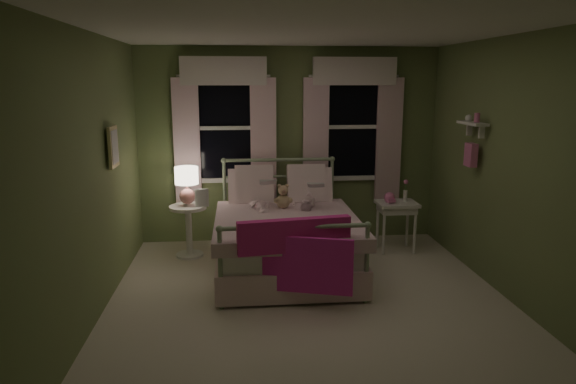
{
  "coord_description": "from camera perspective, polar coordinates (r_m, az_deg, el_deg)",
  "views": [
    {
      "loc": [
        -0.67,
        -4.75,
        2.16
      ],
      "look_at": [
        -0.16,
        0.56,
        1.0
      ],
      "focal_mm": 32.0,
      "sensor_mm": 36.0,
      "label": 1
    }
  ],
  "objects": [
    {
      "name": "wall_shelf",
      "position": [
        6.06,
        19.75,
        5.53
      ],
      "size": [
        0.15,
        0.5,
        0.6
      ],
      "color": "white",
      "rests_on": "room_shell"
    },
    {
      "name": "book_right",
      "position": [
        6.01,
        2.18,
        0.36
      ],
      "size": [
        0.21,
        0.15,
        0.26
      ],
      "primitive_type": "imported",
      "rotation": [
        1.22,
        0.0,
        -0.19
      ],
      "color": "beige",
      "rests_on": "child_right"
    },
    {
      "name": "child_right",
      "position": [
        6.25,
        1.88,
        0.76
      ],
      "size": [
        0.37,
        0.31,
        0.68
      ],
      "primitive_type": "imported",
      "rotation": [
        0.0,
        0.0,
        2.99
      ],
      "color": "#F7D1DD",
      "rests_on": "bed"
    },
    {
      "name": "bed",
      "position": [
        5.95,
        -0.32,
        -5.09
      ],
      "size": [
        1.58,
        2.04,
        1.18
      ],
      "color": "white",
      "rests_on": "ground"
    },
    {
      "name": "table_lamp",
      "position": [
        6.38,
        -11.19,
        1.15
      ],
      "size": [
        0.29,
        0.29,
        0.46
      ],
      "color": "#D88380",
      "rests_on": "nightstand_left"
    },
    {
      "name": "pink_throw",
      "position": [
        4.91,
        0.76,
        -6.14
      ],
      "size": [
        1.1,
        0.37,
        0.71
      ],
      "color": "#CE2881",
      "rests_on": "bed"
    },
    {
      "name": "book_left",
      "position": [
        5.95,
        -3.16,
        0.65
      ],
      "size": [
        0.2,
        0.12,
        0.26
      ],
      "primitive_type": "imported",
      "rotation": [
        1.22,
        0.0,
        -0.04
      ],
      "color": "beige",
      "rests_on": "child_left"
    },
    {
      "name": "book_nightstand",
      "position": [
        6.36,
        -10.25,
        -1.59
      ],
      "size": [
        0.18,
        0.23,
        0.02
      ],
      "primitive_type": "imported",
      "rotation": [
        0.0,
        0.0,
        0.07
      ],
      "color": "beige",
      "rests_on": "nightstand_left"
    },
    {
      "name": "room_shell",
      "position": [
        4.87,
        2.54,
        2.1
      ],
      "size": [
        4.2,
        4.2,
        4.2
      ],
      "color": "beige",
      "rests_on": "ground"
    },
    {
      "name": "framed_picture",
      "position": [
        5.54,
        -18.82,
        4.78
      ],
      "size": [
        0.03,
        0.32,
        0.42
      ],
      "color": "beige",
      "rests_on": "room_shell"
    },
    {
      "name": "pink_toy",
      "position": [
        6.61,
        11.23,
        -0.64
      ],
      "size": [
        0.14,
        0.19,
        0.14
      ],
      "color": "pink",
      "rests_on": "nightstand_right"
    },
    {
      "name": "window_right",
      "position": [
        6.97,
        7.22,
        7.76
      ],
      "size": [
        1.34,
        0.13,
        1.96
      ],
      "color": "black",
      "rests_on": "room_shell"
    },
    {
      "name": "nightstand_right",
      "position": [
        6.68,
        11.98,
        -1.93
      ],
      "size": [
        0.5,
        0.4,
        0.64
      ],
      "color": "white",
      "rests_on": "ground"
    },
    {
      "name": "nightstand_left",
      "position": [
        6.5,
        -10.99,
        -3.48
      ],
      "size": [
        0.46,
        0.46,
        0.65
      ],
      "color": "white",
      "rests_on": "ground"
    },
    {
      "name": "teddy_bear",
      "position": [
        6.1,
        -0.55,
        -0.69
      ],
      "size": [
        0.22,
        0.18,
        0.3
      ],
      "color": "tan",
      "rests_on": "bed"
    },
    {
      "name": "bud_vase",
      "position": [
        6.71,
        12.93,
        0.18
      ],
      "size": [
        0.06,
        0.06,
        0.28
      ],
      "color": "white",
      "rests_on": "nightstand_right"
    },
    {
      "name": "window_left",
      "position": [
        6.8,
        -7.03,
        7.66
      ],
      "size": [
        1.34,
        0.13,
        1.96
      ],
      "color": "black",
      "rests_on": "room_shell"
    },
    {
      "name": "child_left",
      "position": [
        6.2,
        -3.26,
        1.09
      ],
      "size": [
        0.3,
        0.22,
        0.78
      ],
      "primitive_type": "imported",
      "rotation": [
        0.0,
        0.0,
        3.25
      ],
      "color": "#F7D1DD",
      "rests_on": "bed"
    }
  ]
}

